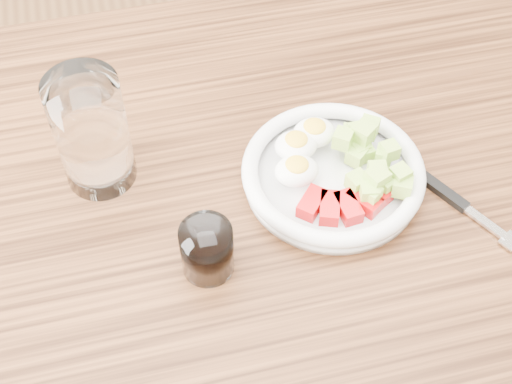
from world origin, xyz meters
TOP-DOWN VIEW (x-y plane):
  - dining_table at (0.00, 0.00)m, footprint 1.50×0.90m
  - bowl at (0.10, 0.03)m, footprint 0.24×0.24m
  - fork at (0.23, -0.04)m, footprint 0.12×0.20m
  - water_glass at (-0.19, 0.11)m, footprint 0.09×0.09m
  - coffee_glass at (-0.09, -0.06)m, footprint 0.06×0.06m

SIDE VIEW (x-z plane):
  - dining_table at x=0.00m, z-range 0.28..1.05m
  - fork at x=0.23m, z-range 0.77..0.78m
  - bowl at x=0.10m, z-range 0.76..0.82m
  - coffee_glass at x=-0.09m, z-range 0.77..0.84m
  - water_glass at x=-0.19m, z-range 0.77..0.93m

